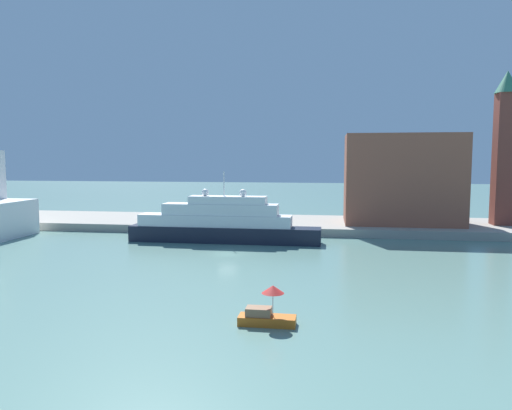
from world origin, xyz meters
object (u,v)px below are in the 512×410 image
Objects in this scene: person_figure at (201,219)px; mooring_bollard at (281,225)px; small_motorboat at (267,312)px; harbor_building at (402,179)px; parked_car at (181,220)px; large_yacht at (221,224)px; bell_tower at (505,143)px.

person_figure reaches higher than mooring_bollard.
small_motorboat is 2.71× the size of person_figure.
harbor_building is 4.84× the size of parked_car.
harbor_building is at bearing 29.47° from large_yacht.
large_yacht is 51.10m from bell_tower.
harbor_building is 0.76× the size of bell_tower.
harbor_building is 40.31m from parked_car.
large_yacht is 14.06m from parked_car.
mooring_bollard is (8.57, 7.81, -1.13)m from large_yacht.
parked_car is at bearing -167.53° from person_figure.
bell_tower is at bearing 19.94° from large_yacht.
small_motorboat is at bearing -69.10° from person_figure.
large_yacht is at bearing -150.53° from harbor_building.
person_figure is (-6.20, 10.93, -0.72)m from large_yacht.
person_figure is at bearing 110.90° from small_motorboat.
mooring_bollard is (-37.92, -9.05, -13.97)m from bell_tower.
harbor_building is 28.38× the size of mooring_bollard.
parked_car reaches higher than mooring_bollard.
person_figure is (3.47, 0.77, 0.16)m from parked_car.
bell_tower is at bearing 0.76° from harbor_building.
large_yacht reaches higher than person_figure.
small_motorboat reaches higher than parked_car.
small_motorboat is 65.16m from bell_tower.
harbor_building is at bearing 71.63° from small_motorboat.
mooring_bollard is (-20.87, -8.83, -7.59)m from harbor_building.
person_figure is (-52.70, -5.93, -13.56)m from bell_tower.
bell_tower is (46.50, 16.87, 12.84)m from large_yacht.
harbor_building is (29.44, 16.64, 6.46)m from large_yacht.
parked_car is 5.87× the size of mooring_bollard.
small_motorboat is 0.22× the size of harbor_building.
parked_car is at bearing -170.61° from harbor_building.
harbor_building reaches higher than mooring_bollard.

